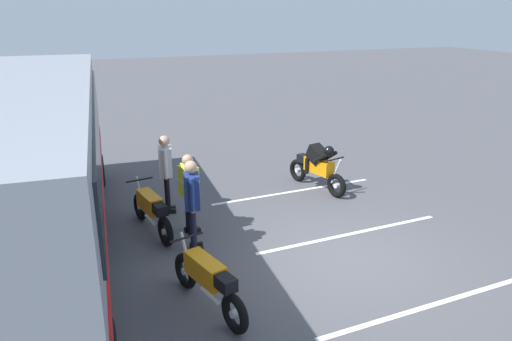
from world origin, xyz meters
The scene contains 11 objects.
ground_plane centered at (0.00, 0.00, 0.00)m, with size 80.00×80.00×0.00m, color #4C4C51.
tour_bus centered at (1.96, 5.18, 1.65)m, with size 10.43×3.28×3.25m.
spectator_far_left centered at (1.35, 2.40, 1.07)m, with size 0.58×0.37×1.79m.
spectator_left centered at (2.10, 2.27, 1.00)m, with size 0.57×0.39×1.68m.
spectator_centre centered at (3.33, 2.46, 1.07)m, with size 0.58×0.37×1.79m.
parked_motorcycle_silver centered at (-0.57, 2.70, 0.48)m, with size 2.02×0.75×0.99m.
parked_motorcycle_dark centered at (2.44, 2.99, 0.48)m, with size 2.04×0.64×0.99m.
stunt_motorcycle centered at (3.36, -1.37, 0.61)m, with size 2.02×0.73×1.23m.
bay_line_b centered at (-1.82, -0.76, 0.00)m, with size 0.22×4.60×0.01m.
bay_line_c centered at (0.79, -0.76, 0.00)m, with size 0.21×4.27×0.01m.
bay_line_d centered at (3.41, -0.76, 0.00)m, with size 0.21×4.39×0.01m.
Camera 1 is at (-6.73, 4.44, 4.39)m, focal length 33.76 mm.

